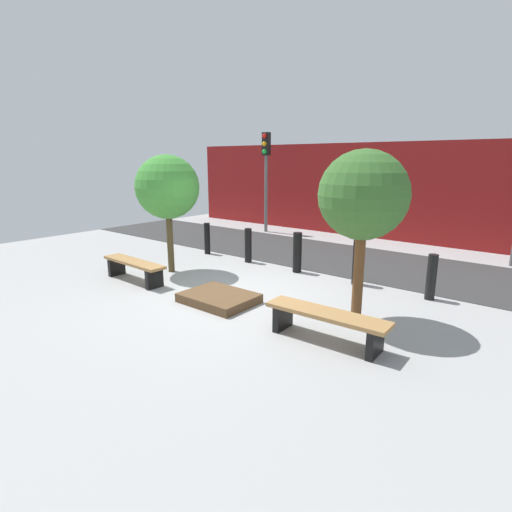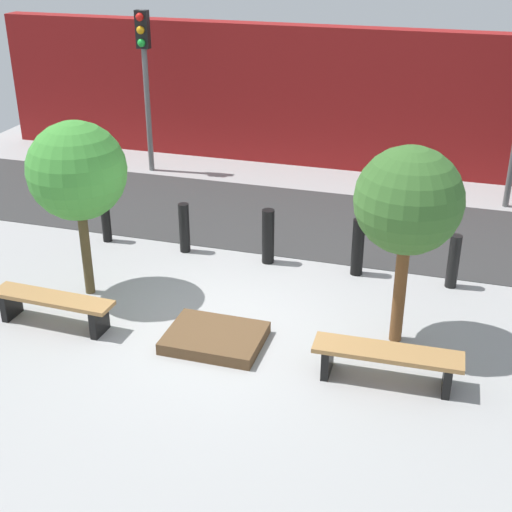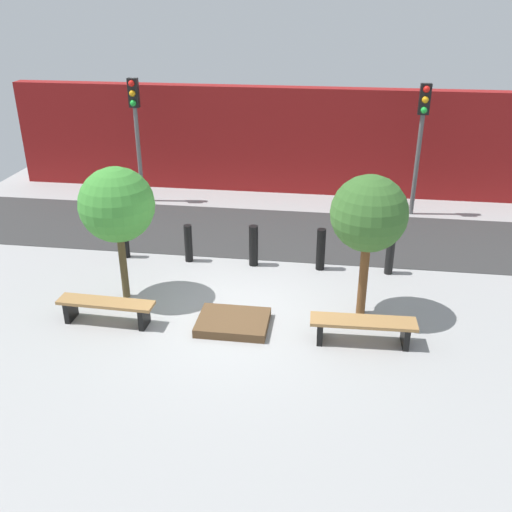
% 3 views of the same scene
% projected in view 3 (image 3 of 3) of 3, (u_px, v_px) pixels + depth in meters
% --- Properties ---
extents(ground_plane, '(18.00, 18.00, 0.00)m').
position_uv_depth(ground_plane, '(236.00, 317.00, 10.85)').
color(ground_plane, '#9B9B9B').
extents(road_strip, '(18.00, 3.28, 0.01)m').
position_uv_depth(road_strip, '(264.00, 233.00, 14.59)').
color(road_strip, '#323232').
rests_on(road_strip, ground).
extents(building_facade, '(16.20, 0.50, 3.12)m').
position_uv_depth(building_facade, '(279.00, 140.00, 17.02)').
color(building_facade, maroon).
rests_on(building_facade, ground).
extents(bench_left, '(1.82, 0.44, 0.46)m').
position_uv_depth(bench_left, '(106.00, 307.00, 10.52)').
color(bench_left, black).
rests_on(bench_left, ground).
extents(bench_right, '(1.85, 0.49, 0.45)m').
position_uv_depth(bench_right, '(363.00, 326.00, 9.93)').
color(bench_right, black).
rests_on(bench_right, ground).
extents(planter_bed, '(1.30, 1.00, 0.16)m').
position_uv_depth(planter_bed, '(233.00, 322.00, 10.51)').
color(planter_bed, brown).
rests_on(planter_bed, ground).
extents(tree_behind_left_bench, '(1.44, 1.44, 2.69)m').
position_uv_depth(tree_behind_left_bench, '(117.00, 205.00, 10.74)').
color(tree_behind_left_bench, '#4C3F24').
rests_on(tree_behind_left_bench, ground).
extents(tree_behind_right_bench, '(1.39, 1.39, 2.74)m').
position_uv_depth(tree_behind_right_bench, '(369.00, 215.00, 10.11)').
color(tree_behind_right_bench, brown).
rests_on(tree_behind_right_bench, ground).
extents(bollard_far_left, '(0.16, 0.16, 0.87)m').
position_uv_depth(bollard_far_left, '(125.00, 240.00, 13.09)').
color(bollard_far_left, black).
rests_on(bollard_far_left, ground).
extents(bollard_left, '(0.18, 0.18, 0.88)m').
position_uv_depth(bollard_left, '(188.00, 243.00, 12.90)').
color(bollard_left, black).
rests_on(bollard_left, ground).
extents(bollard_center, '(0.21, 0.21, 0.94)m').
position_uv_depth(bollard_center, '(254.00, 246.00, 12.70)').
color(bollard_center, black).
rests_on(bollard_center, ground).
extents(bollard_right, '(0.20, 0.20, 0.95)m').
position_uv_depth(bollard_right, '(321.00, 249.00, 12.50)').
color(bollard_right, black).
rests_on(bollard_right, ground).
extents(bollard_far_right, '(0.18, 0.18, 0.87)m').
position_uv_depth(bollard_far_right, '(390.00, 255.00, 12.33)').
color(bollard_far_right, black).
rests_on(bollard_far_right, ground).
extents(traffic_light_west, '(0.28, 0.27, 3.49)m').
position_uv_depth(traffic_light_west, '(136.00, 118.00, 15.78)').
color(traffic_light_west, slate).
rests_on(traffic_light_west, ground).
extents(traffic_light_mid_west, '(0.28, 0.27, 3.51)m').
position_uv_depth(traffic_light_mid_west, '(421.00, 126.00, 14.79)').
color(traffic_light_mid_west, '#575757').
rests_on(traffic_light_mid_west, ground).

